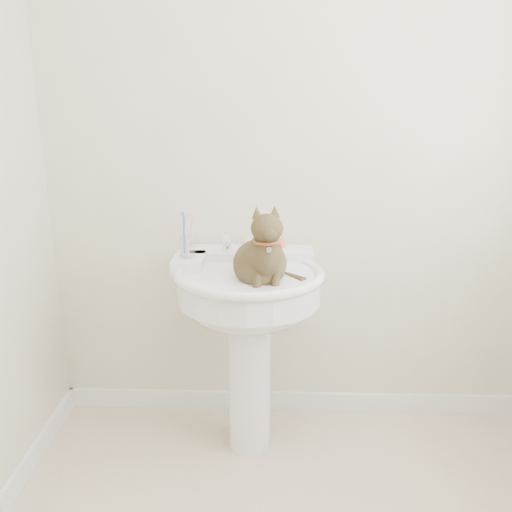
{
  "coord_description": "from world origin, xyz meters",
  "views": [
    {
      "loc": [
        -0.11,
        -1.21,
        1.51
      ],
      "look_at": [
        -0.18,
        0.77,
        0.88
      ],
      "focal_mm": 38.0,
      "sensor_mm": 36.0,
      "label": 1
    }
  ],
  "objects": [
    {
      "name": "wall_back",
      "position": [
        0.0,
        1.1,
        1.25
      ],
      "size": [
        2.2,
        0.0,
        2.5
      ],
      "primitive_type": null,
      "color": "beige",
      "rests_on": "ground"
    },
    {
      "name": "baseboard_back",
      "position": [
        0.0,
        1.09,
        0.04
      ],
      "size": [
        2.2,
        0.02,
        0.09
      ],
      "primitive_type": "cube",
      "color": "white",
      "rests_on": "floor"
    },
    {
      "name": "pedestal_sink",
      "position": [
        -0.21,
        0.81,
        0.66
      ],
      "size": [
        0.61,
        0.6,
        0.84
      ],
      "color": "white",
      "rests_on": "floor"
    },
    {
      "name": "faucet",
      "position": [
        -0.2,
        0.96,
        0.88
      ],
      "size": [
        0.28,
        0.12,
        0.14
      ],
      "color": "silver",
      "rests_on": "pedestal_sink"
    },
    {
      "name": "soap_bar",
      "position": [
        -0.11,
        1.05,
        0.85
      ],
      "size": [
        0.1,
        0.07,
        0.03
      ],
      "primitive_type": "cube",
      "rotation": [
        0.0,
        0.0,
        0.17
      ],
      "color": "#F74330",
      "rests_on": "pedestal_sink"
    },
    {
      "name": "toothbrush_cup",
      "position": [
        -0.45,
        0.87,
        0.89
      ],
      "size": [
        0.07,
        0.07,
        0.18
      ],
      "rotation": [
        0.0,
        0.0,
        0.25
      ],
      "color": "silver",
      "rests_on": "pedestal_sink"
    },
    {
      "name": "cat",
      "position": [
        -0.15,
        0.73,
        0.89
      ],
      "size": [
        0.23,
        0.28,
        0.42
      ],
      "rotation": [
        0.0,
        0.0,
        0.25
      ],
      "color": "brown",
      "rests_on": "pedestal_sink"
    }
  ]
}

